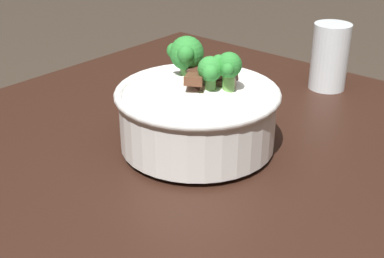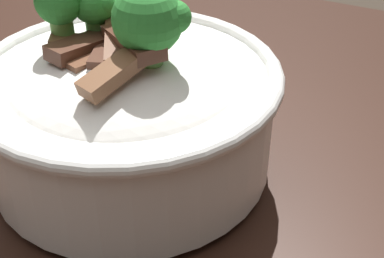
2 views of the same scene
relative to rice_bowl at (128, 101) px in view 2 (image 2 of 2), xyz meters
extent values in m
cube|color=black|center=(-0.13, -0.01, -0.09)|extent=(1.12, 0.87, 0.05)
cylinder|color=white|center=(0.00, 0.00, -0.06)|extent=(0.09, 0.09, 0.01)
cylinder|color=white|center=(0.00, 0.00, -0.02)|extent=(0.22, 0.22, 0.08)
torus|color=white|center=(0.00, 0.00, 0.02)|extent=(0.23, 0.23, 0.01)
ellipsoid|color=white|center=(0.00, 0.00, 0.01)|extent=(0.18, 0.18, 0.06)
cube|color=#4C2B1E|center=(0.01, 0.00, 0.06)|extent=(0.06, 0.05, 0.01)
cube|color=brown|center=(-0.01, 0.00, 0.04)|extent=(0.04, 0.07, 0.01)
cube|color=#4C2B1E|center=(-0.02, 0.00, 0.05)|extent=(0.04, 0.07, 0.02)
cube|color=brown|center=(0.02, -0.03, 0.05)|extent=(0.04, 0.07, 0.02)
cube|color=#4C2B1E|center=(-0.01, -0.01, 0.04)|extent=(0.04, 0.06, 0.01)
cube|color=brown|center=(-0.01, 0.01, 0.05)|extent=(0.06, 0.08, 0.02)
cube|color=brown|center=(-0.03, -0.01, 0.04)|extent=(0.05, 0.04, 0.02)
cylinder|color=#6BA84C|center=(-0.05, 0.00, 0.05)|extent=(0.02, 0.02, 0.03)
cylinder|color=#5B9947|center=(0.03, -0.01, 0.05)|extent=(0.02, 0.02, 0.02)
sphere|color=#2D8433|center=(0.03, -0.01, 0.07)|extent=(0.05, 0.05, 0.05)
sphere|color=#2D8433|center=(0.04, 0.00, 0.08)|extent=(0.02, 0.02, 0.02)
sphere|color=#2D8433|center=(0.01, 0.01, 0.08)|extent=(0.02, 0.02, 0.02)
cylinder|color=#5B9947|center=(-0.03, 0.01, 0.05)|extent=(0.02, 0.02, 0.02)
sphere|color=green|center=(-0.03, 0.01, 0.07)|extent=(0.03, 0.03, 0.03)
sphere|color=green|center=(-0.02, 0.01, 0.07)|extent=(0.02, 0.02, 0.02)
camera|label=1|loc=(-0.44, 0.53, 0.30)|focal=49.93mm
camera|label=2|loc=(0.20, -0.28, 0.22)|focal=49.90mm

